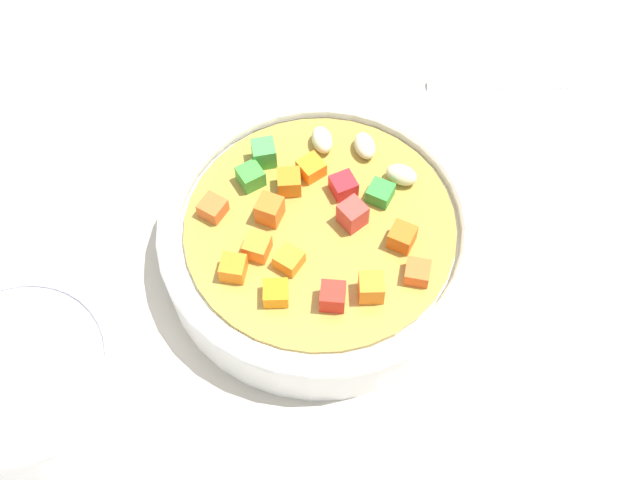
{
  "coord_description": "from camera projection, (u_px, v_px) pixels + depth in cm",
  "views": [
    {
      "loc": [
        3.97,
        28.29,
        50.42
      ],
      "look_at": [
        0.0,
        0.0,
        2.12
      ],
      "focal_mm": 47.58,
      "sensor_mm": 36.0,
      "label": 1
    }
  ],
  "objects": [
    {
      "name": "side_bowl_small",
      "position": [
        22.0,
        373.0,
        0.51
      ],
      "size": [
        12.61,
        12.61,
        3.91
      ],
      "color": "white",
      "rests_on": "ground_plane"
    },
    {
      "name": "ground_plane",
      "position": [
        320.0,
        263.0,
        0.59
      ],
      "size": [
        140.0,
        140.0,
        2.0
      ],
      "primitive_type": "cube",
      "color": "#BAB2A0"
    },
    {
      "name": "soup_bowl_main",
      "position": [
        320.0,
        236.0,
        0.56
      ],
      "size": [
        21.1,
        21.1,
        5.7
      ],
      "color": "white",
      "rests_on": "ground_plane"
    },
    {
      "name": "spoon",
      "position": [
        419.0,
        83.0,
        0.65
      ],
      "size": [
        19.28,
        3.92,
        0.96
      ],
      "rotation": [
        0.0,
        0.0,
        6.16
      ],
      "color": "silver",
      "rests_on": "ground_plane"
    }
  ]
}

